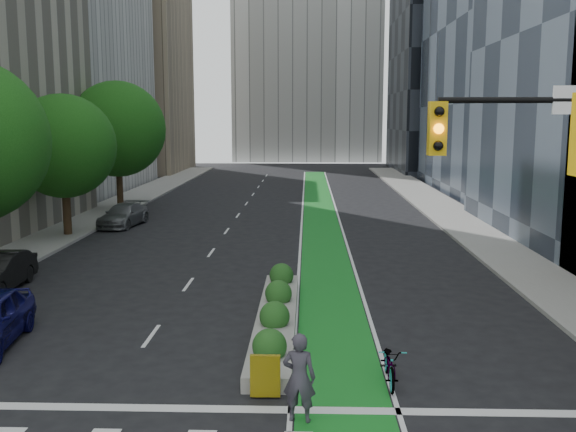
# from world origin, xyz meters

# --- Properties ---
(sidewalk_left) EXTENTS (3.60, 90.00, 0.15)m
(sidewalk_left) POSITION_xyz_m (-11.80, 25.00, 0.07)
(sidewalk_left) COLOR gray
(sidewalk_left) RESTS_ON ground
(sidewalk_right) EXTENTS (3.60, 90.00, 0.15)m
(sidewalk_right) POSITION_xyz_m (11.80, 25.00, 0.07)
(sidewalk_right) COLOR gray
(sidewalk_right) RESTS_ON ground
(bike_lane_paint) EXTENTS (2.20, 70.00, 0.01)m
(bike_lane_paint) POSITION_xyz_m (3.00, 30.00, 0.01)
(bike_lane_paint) COLOR #167B22
(bike_lane_paint) RESTS_ON ground
(building_tan_far) EXTENTS (14.00, 16.00, 26.00)m
(building_tan_far) POSITION_xyz_m (-20.00, 66.00, 13.00)
(building_tan_far) COLOR tan
(building_tan_far) RESTS_ON ground
(building_dark_end) EXTENTS (14.00, 18.00, 28.00)m
(building_dark_end) POSITION_xyz_m (20.00, 68.00, 14.00)
(building_dark_end) COLOR black
(building_dark_end) RESTS_ON ground
(tree_midfar) EXTENTS (5.60, 5.60, 7.76)m
(tree_midfar) POSITION_xyz_m (-11.00, 22.00, 4.95)
(tree_midfar) COLOR black
(tree_midfar) RESTS_ON ground
(tree_far) EXTENTS (6.60, 6.60, 9.00)m
(tree_far) POSITION_xyz_m (-11.00, 32.00, 5.69)
(tree_far) COLOR black
(tree_far) RESTS_ON ground
(median_planter) EXTENTS (1.20, 10.26, 1.10)m
(median_planter) POSITION_xyz_m (1.20, 7.04, 0.37)
(median_planter) COLOR gray
(median_planter) RESTS_ON ground
(bicycle) EXTENTS (0.69, 1.91, 1.00)m
(bicycle) POSITION_xyz_m (4.20, 2.78, 0.50)
(bicycle) COLOR gray
(bicycle) RESTS_ON ground
(cyclist) EXTENTS (0.78, 0.57, 1.97)m
(cyclist) POSITION_xyz_m (2.00, 0.70, 0.99)
(cyclist) COLOR #3B3742
(cyclist) RESTS_ON ground
(parked_car_left_far) EXTENTS (2.46, 4.80, 1.33)m
(parked_car_left_far) POSITION_xyz_m (-8.94, 25.59, 0.67)
(parked_car_left_far) COLOR #5D5F62
(parked_car_left_far) RESTS_ON ground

